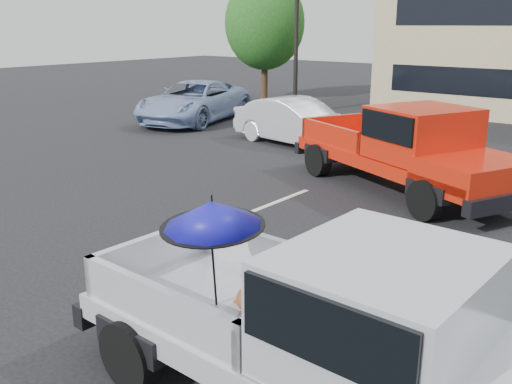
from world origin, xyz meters
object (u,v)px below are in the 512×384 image
Objects in this scene: red_pickup at (415,147)px; tree_left at (265,23)px; silver_pickup at (358,332)px; blue_suv at (194,101)px; silver_sedan at (297,122)px; motel_sign at (297,0)px.

tree_left is at bearing 163.20° from red_pickup.
blue_suv is (-13.77, 11.80, -0.26)m from silver_pickup.
silver_sedan is at bearing 174.77° from red_pickup.
silver_pickup is 1.30× the size of silver_sedan.
motel_sign is at bearing 128.22° from silver_pickup.
silver_pickup is 13.39m from silver_sedan.
tree_left is 1.06× the size of blue_suv.
blue_suv is (-1.87, -4.21, -3.86)m from motel_sign.
motel_sign is 20.27m from silver_pickup.
motel_sign is at bearing 51.04° from blue_suv.
motel_sign is 7.65m from silver_sedan.
red_pickup is at bearing 111.87° from silver_pickup.
silver_sedan is at bearing 128.78° from silver_pickup.
tree_left is (-4.00, 3.00, -0.92)m from motel_sign.
silver_pickup is at bearing -53.40° from motel_sign.
silver_pickup is at bearing -50.11° from tree_left.
tree_left is 1.05× the size of silver_pickup.
silver_pickup is 8.24m from red_pickup.
motel_sign reaches higher than blue_suv.
blue_suv is at bearing 141.02° from silver_pickup.
motel_sign is at bearing 161.57° from red_pickup.
tree_left is at bearing 143.13° from motel_sign.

